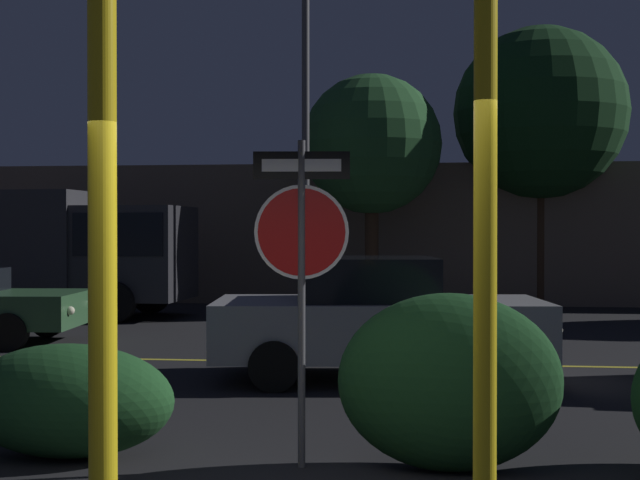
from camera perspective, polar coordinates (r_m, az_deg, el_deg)
name	(u,v)px	position (r m, az deg, el deg)	size (l,w,h in m)	color
road_center_stripe	(369,363)	(12.71, 3.18, -7.86)	(37.56, 0.12, 0.01)	gold
stop_sign	(302,241)	(7.05, -1.19, -0.06)	(0.77, 0.10, 2.59)	#4C4C51
yellow_pole_left	(103,258)	(5.23, -13.75, -1.10)	(0.16, 0.16, 3.45)	yellow
yellow_pole_right	(485,294)	(4.32, 10.52, -3.43)	(0.11, 0.11, 3.16)	yellow
hedge_bush_1	(68,400)	(7.78, -15.85, -9.85)	(1.80, 1.01, 0.94)	#1E4C23
hedge_bush_2	(449,382)	(7.10, 8.28, -8.99)	(1.75, 0.84, 1.39)	#19421E
passing_car_2	(377,319)	(11.31, 3.70, -5.05)	(4.36, 2.35, 1.54)	#9E9EA3
delivery_truck	(63,247)	(20.07, -16.11, -0.44)	(5.66, 2.62, 2.71)	#2D2D33
street_lamp	(306,90)	(18.96, -0.93, 9.59)	(0.38, 0.38, 8.26)	#4C4C51
tree_1	(540,114)	(22.79, 13.92, 7.86)	(4.25, 4.25, 6.89)	#422D1E
tree_2	(372,145)	(20.91, 3.33, 6.09)	(3.26, 3.26, 5.52)	#422D1E
building_backdrop	(314,234)	(24.20, -0.38, 0.40)	(30.51, 3.50, 3.55)	#6B5B4C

